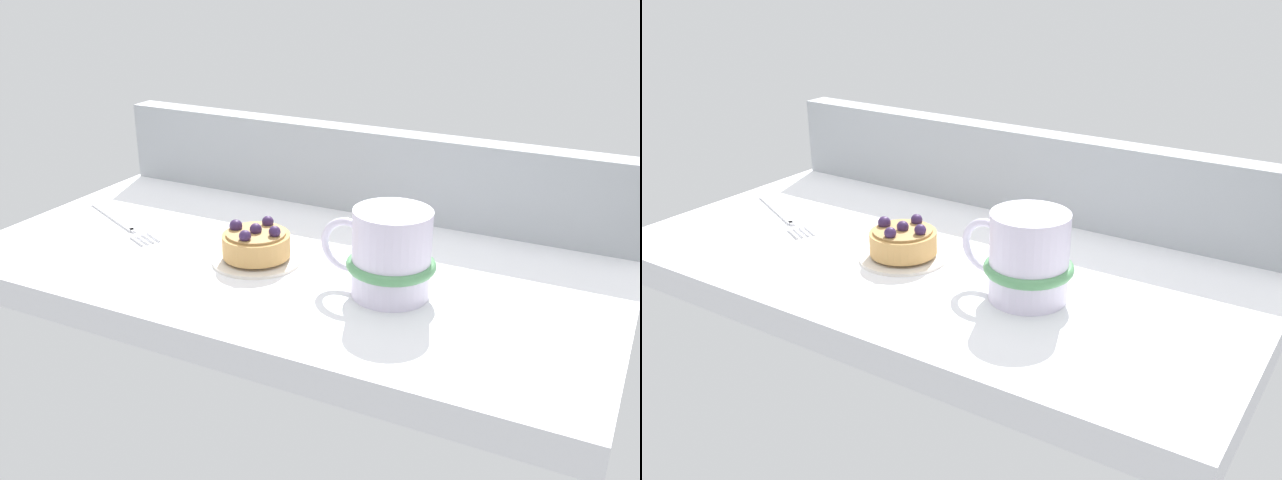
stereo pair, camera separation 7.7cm
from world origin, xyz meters
TOP-DOWN VIEW (x-y plane):
  - ground_plane at (0.00, 0.00)cm, footprint 74.35×40.11cm
  - window_rail_back at (0.00, 18.19)cm, footprint 72.86×3.74cm
  - dessert_plate at (-3.10, -3.25)cm, footprint 10.28×10.28cm
  - raspberry_tart at (-3.12, -3.24)cm, footprint 7.77×7.77cm
  - coffee_mug at (13.50, -4.30)cm, footprint 12.62×9.27cm
  - dessert_fork at (-24.99, -1.12)cm, footprint 16.93×9.13cm

SIDE VIEW (x-z plane):
  - ground_plane at x=0.00cm, z-range -3.49..0.00cm
  - dessert_fork at x=-24.99cm, z-range 0.00..0.60cm
  - dessert_plate at x=-3.10cm, z-range -0.02..0.72cm
  - raspberry_tart at x=-3.12cm, z-range 0.28..4.26cm
  - coffee_mug at x=13.50cm, z-range -0.16..9.14cm
  - window_rail_back at x=0.00cm, z-range 0.00..11.22cm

